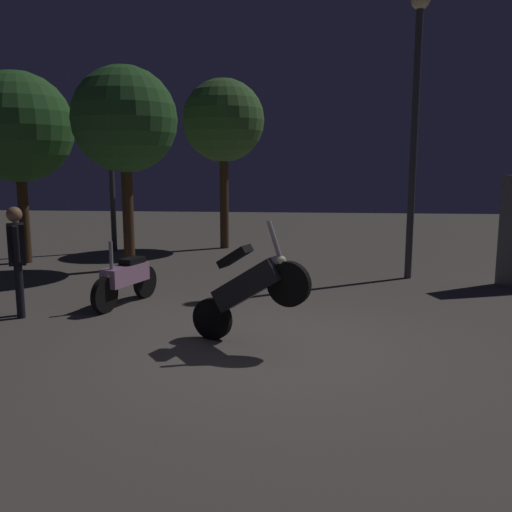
# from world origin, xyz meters

# --- Properties ---
(ground_plane) EXTENTS (40.00, 40.00, 0.00)m
(ground_plane) POSITION_xyz_m (0.00, 0.00, 0.00)
(ground_plane) COLOR #605951
(motorcycle_black_foreground) EXTENTS (1.58, 0.72, 1.63)m
(motorcycle_black_foreground) POSITION_xyz_m (-0.36, 0.15, 0.74)
(motorcycle_black_foreground) COLOR black
(motorcycle_black_foreground) RESTS_ON ground_plane
(motorcycle_pink_parked_left) EXTENTS (0.61, 1.61, 1.11)m
(motorcycle_pink_parked_left) POSITION_xyz_m (-2.60, 2.04, 0.44)
(motorcycle_pink_parked_left) COLOR black
(motorcycle_pink_parked_left) RESTS_ON ground_plane
(person_rider_beside) EXTENTS (0.40, 0.63, 1.68)m
(person_rider_beside) POSITION_xyz_m (-3.97, 1.19, 1.00)
(person_rider_beside) COLOR black
(person_rider_beside) RESTS_ON ground_plane
(streetlamp_near) EXTENTS (0.36, 0.36, 4.40)m
(streetlamp_near) POSITION_xyz_m (-4.74, 7.56, 2.84)
(streetlamp_near) COLOR #38383D
(streetlamp_near) RESTS_ON ground_plane
(streetlamp_far) EXTENTS (0.36, 0.36, 5.55)m
(streetlamp_far) POSITION_xyz_m (2.45, 4.68, 3.48)
(streetlamp_far) COLOR #38383D
(streetlamp_far) RESTS_ON ground_plane
(tree_left_bg) EXTENTS (2.21, 2.21, 4.57)m
(tree_left_bg) POSITION_xyz_m (-1.90, 8.42, 3.44)
(tree_left_bg) COLOR #4C331E
(tree_left_bg) RESTS_ON ground_plane
(tree_center_bg) EXTENTS (2.51, 2.51, 4.39)m
(tree_center_bg) POSITION_xyz_m (-6.23, 5.70, 3.12)
(tree_center_bg) COLOR #4C331E
(tree_center_bg) RESTS_ON ground_plane
(tree_right_bg) EXTENTS (2.25, 2.25, 4.37)m
(tree_right_bg) POSITION_xyz_m (-3.53, 5.11, 3.22)
(tree_right_bg) COLOR #4C331E
(tree_right_bg) RESTS_ON ground_plane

